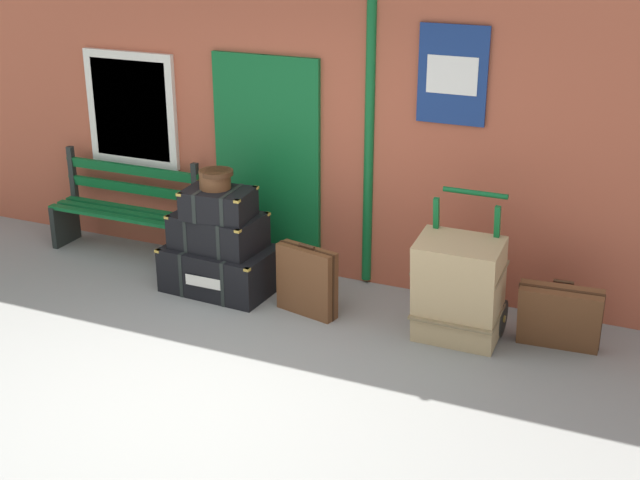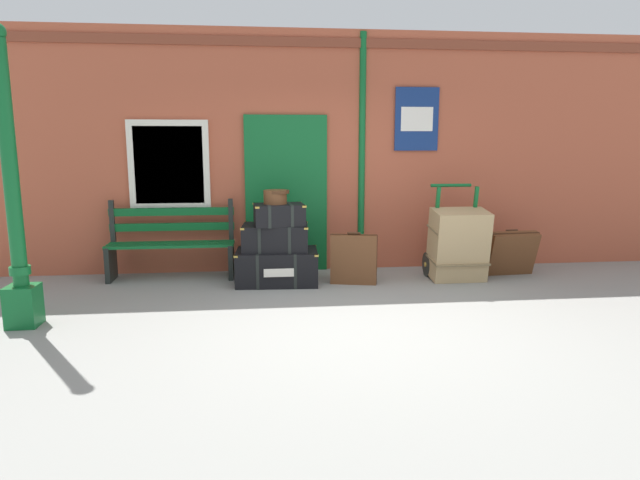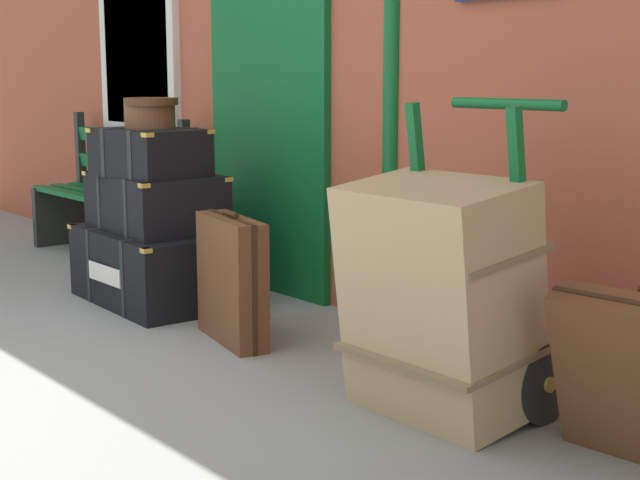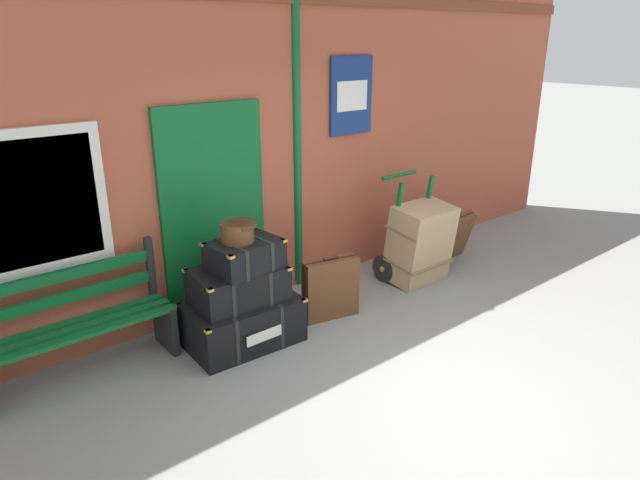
{
  "view_description": "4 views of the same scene",
  "coord_description": "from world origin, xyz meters",
  "px_view_note": "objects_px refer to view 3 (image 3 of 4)",
  "views": [
    {
      "loc": [
        3.14,
        -4.7,
        3.44
      ],
      "look_at": [
        0.25,
        1.84,
        0.62
      ],
      "focal_mm": 48.79,
      "sensor_mm": 36.0,
      "label": 1
    },
    {
      "loc": [
        -0.93,
        -5.05,
        1.76
      ],
      "look_at": [
        -0.19,
        1.69,
        0.55
      ],
      "focal_mm": 31.13,
      "sensor_mm": 36.0,
      "label": 2
    },
    {
      "loc": [
        3.94,
        -0.93,
        1.31
      ],
      "look_at": [
        0.73,
        1.75,
        0.56
      ],
      "focal_mm": 52.77,
      "sensor_mm": 36.0,
      "label": 3
    },
    {
      "loc": [
        -3.09,
        -2.23,
        2.67
      ],
      "look_at": [
        0.06,
        1.58,
        0.87
      ],
      "focal_mm": 31.56,
      "sensor_mm": 36.0,
      "label": 4
    }
  ],
  "objects_px": {
    "round_hatbox": "(150,111)",
    "large_brown_trunk": "(439,298)",
    "platform_bench": "(112,196)",
    "steamer_trunk_base": "(157,266)",
    "suitcase_beige": "(232,280)",
    "steamer_trunk_middle": "(156,202)",
    "steamer_trunk_top": "(150,152)",
    "porters_trolley": "(468,339)"
  },
  "relations": [
    {
      "from": "platform_bench",
      "to": "round_hatbox",
      "type": "xyz_separation_m",
      "value": [
        1.34,
        -0.43,
        0.65
      ]
    },
    {
      "from": "steamer_trunk_top",
      "to": "porters_trolley",
      "type": "xyz_separation_m",
      "value": [
        2.26,
        0.11,
        -0.6
      ]
    },
    {
      "from": "porters_trolley",
      "to": "large_brown_trunk",
      "type": "relative_size",
      "value": 1.3
    },
    {
      "from": "steamer_trunk_middle",
      "to": "round_hatbox",
      "type": "bearing_deg",
      "value": -69.44
    },
    {
      "from": "round_hatbox",
      "to": "large_brown_trunk",
      "type": "relative_size",
      "value": 0.34
    },
    {
      "from": "platform_bench",
      "to": "steamer_trunk_base",
      "type": "relative_size",
      "value": 1.54
    },
    {
      "from": "round_hatbox",
      "to": "suitcase_beige",
      "type": "xyz_separation_m",
      "value": [
        0.95,
        -0.12,
        -0.79
      ]
    },
    {
      "from": "steamer_trunk_base",
      "to": "porters_trolley",
      "type": "xyz_separation_m",
      "value": [
        2.3,
        0.07,
        0.06
      ]
    },
    {
      "from": "round_hatbox",
      "to": "steamer_trunk_base",
      "type": "bearing_deg",
      "value": 58.72
    },
    {
      "from": "porters_trolley",
      "to": "steamer_trunk_top",
      "type": "bearing_deg",
      "value": -177.3
    },
    {
      "from": "steamer_trunk_base",
      "to": "steamer_trunk_top",
      "type": "distance_m",
      "value": 0.66
    },
    {
      "from": "steamer_trunk_middle",
      "to": "steamer_trunk_top",
      "type": "xyz_separation_m",
      "value": [
        0.05,
        -0.06,
        0.29
      ]
    },
    {
      "from": "platform_bench",
      "to": "steamer_trunk_base",
      "type": "xyz_separation_m",
      "value": [
        1.34,
        -0.42,
        -0.23
      ]
    },
    {
      "from": "round_hatbox",
      "to": "porters_trolley",
      "type": "distance_m",
      "value": 2.45
    },
    {
      "from": "large_brown_trunk",
      "to": "steamer_trunk_middle",
      "type": "bearing_deg",
      "value": 177.03
    },
    {
      "from": "steamer_trunk_base",
      "to": "steamer_trunk_middle",
      "type": "bearing_deg",
      "value": 132.35
    },
    {
      "from": "steamer_trunk_base",
      "to": "steamer_trunk_middle",
      "type": "height_order",
      "value": "steamer_trunk_middle"
    },
    {
      "from": "platform_bench",
      "to": "suitcase_beige",
      "type": "distance_m",
      "value": 2.36
    },
    {
      "from": "steamer_trunk_base",
      "to": "steamer_trunk_top",
      "type": "height_order",
      "value": "steamer_trunk_top"
    },
    {
      "from": "steamer_trunk_base",
      "to": "steamer_trunk_middle",
      "type": "xyz_separation_m",
      "value": [
        -0.02,
        0.02,
        0.37
      ]
    },
    {
      "from": "steamer_trunk_middle",
      "to": "porters_trolley",
      "type": "xyz_separation_m",
      "value": [
        2.31,
        0.05,
        -0.31
      ]
    },
    {
      "from": "round_hatbox",
      "to": "suitcase_beige",
      "type": "bearing_deg",
      "value": -7.12
    },
    {
      "from": "steamer_trunk_base",
      "to": "porters_trolley",
      "type": "bearing_deg",
      "value": 1.7
    },
    {
      "from": "steamer_trunk_top",
      "to": "steamer_trunk_middle",
      "type": "bearing_deg",
      "value": 131.32
    },
    {
      "from": "steamer_trunk_top",
      "to": "suitcase_beige",
      "type": "bearing_deg",
      "value": -5.61
    },
    {
      "from": "steamer_trunk_middle",
      "to": "suitcase_beige",
      "type": "bearing_deg",
      "value": -8.58
    },
    {
      "from": "suitcase_beige",
      "to": "large_brown_trunk",
      "type": "bearing_deg",
      "value": 1.08
    },
    {
      "from": "steamer_trunk_base",
      "to": "steamer_trunk_top",
      "type": "xyz_separation_m",
      "value": [
        0.03,
        -0.04,
        0.66
      ]
    },
    {
      "from": "round_hatbox",
      "to": "platform_bench",
      "type": "bearing_deg",
      "value": 162.12
    },
    {
      "from": "platform_bench",
      "to": "suitcase_beige",
      "type": "height_order",
      "value": "platform_bench"
    },
    {
      "from": "platform_bench",
      "to": "porters_trolley",
      "type": "bearing_deg",
      "value": -5.55
    },
    {
      "from": "round_hatbox",
      "to": "suitcase_beige",
      "type": "height_order",
      "value": "round_hatbox"
    },
    {
      "from": "steamer_trunk_base",
      "to": "steamer_trunk_top",
      "type": "bearing_deg",
      "value": -49.15
    },
    {
      "from": "platform_bench",
      "to": "suitcase_beige",
      "type": "relative_size",
      "value": 2.44
    },
    {
      "from": "porters_trolley",
      "to": "large_brown_trunk",
      "type": "distance_m",
      "value": 0.26
    },
    {
      "from": "platform_bench",
      "to": "steamer_trunk_top",
      "type": "height_order",
      "value": "platform_bench"
    },
    {
      "from": "platform_bench",
      "to": "steamer_trunk_top",
      "type": "distance_m",
      "value": 1.51
    },
    {
      "from": "steamer_trunk_base",
      "to": "suitcase_beige",
      "type": "xyz_separation_m",
      "value": [
        0.95,
        -0.13,
        0.1
      ]
    },
    {
      "from": "round_hatbox",
      "to": "large_brown_trunk",
      "type": "xyz_separation_m",
      "value": [
        2.3,
        -0.09,
        -0.63
      ]
    },
    {
      "from": "round_hatbox",
      "to": "large_brown_trunk",
      "type": "height_order",
      "value": "round_hatbox"
    },
    {
      "from": "porters_trolley",
      "to": "platform_bench",
      "type": "bearing_deg",
      "value": 174.45
    },
    {
      "from": "round_hatbox",
      "to": "large_brown_trunk",
      "type": "bearing_deg",
      "value": -2.33
    }
  ]
}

